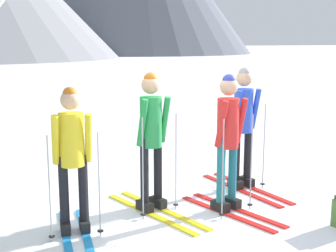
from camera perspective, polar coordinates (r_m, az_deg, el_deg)
ground_plane at (r=6.04m, az=1.09°, el=-10.78°), size 400.00×400.00×0.00m
skier_in_yellow at (r=5.29m, az=-11.87°, el=-3.21°), size 0.61×1.59×1.70m
skier_in_green at (r=5.85m, az=-2.07°, el=-1.22°), size 0.87×1.80×1.81m
skier_in_red at (r=5.90m, az=7.52°, el=-1.30°), size 0.81×1.61×1.79m
skier_in_blue at (r=6.86m, az=9.39°, el=0.45°), size 0.62×1.77×1.82m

